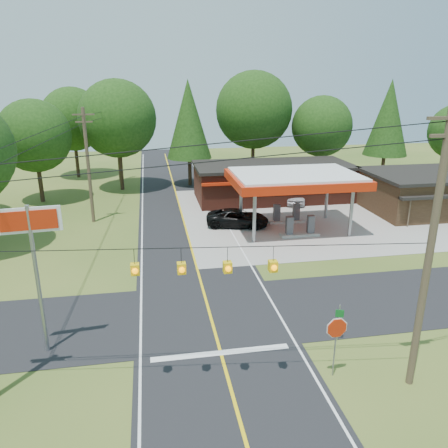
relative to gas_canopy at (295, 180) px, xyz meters
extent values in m
plane|color=#3E551E|center=(-9.00, -13.00, -4.27)|extent=(120.00, 120.00, 0.00)
cube|color=black|center=(-9.00, -13.00, -4.26)|extent=(8.00, 120.00, 0.02)
cube|color=black|center=(-9.00, -13.00, -4.25)|extent=(70.00, 7.00, 0.02)
cube|color=yellow|center=(-9.00, -13.00, -4.24)|extent=(0.15, 110.00, 0.00)
cylinder|color=gray|center=(-4.00, -2.50, -2.17)|extent=(0.28, 0.28, 4.20)
cylinder|color=gray|center=(-4.00, 2.50, -2.17)|extent=(0.28, 0.28, 4.20)
cylinder|color=gray|center=(4.00, -2.50, -2.17)|extent=(0.28, 0.28, 4.20)
cylinder|color=gray|center=(4.00, 2.50, -2.17)|extent=(0.28, 0.28, 4.20)
cube|color=red|center=(0.00, 0.00, 0.08)|extent=(10.60, 7.40, 0.70)
cube|color=white|center=(0.00, 0.00, 0.48)|extent=(10.00, 7.00, 0.25)
cube|color=#9E9B93|center=(0.00, -1.80, -4.14)|extent=(3.20, 0.90, 0.22)
cube|color=#3F3F44|center=(-0.90, -1.80, -3.32)|extent=(0.55, 0.45, 1.50)
cube|color=#3F3F44|center=(0.90, -1.80, -3.32)|extent=(0.55, 0.45, 1.50)
cube|color=#9E9B93|center=(0.00, 1.80, -4.14)|extent=(3.20, 0.90, 0.22)
cube|color=#3F3F44|center=(-0.90, 1.80, -3.32)|extent=(0.55, 0.45, 1.50)
cube|color=#3F3F44|center=(0.90, 1.80, -3.32)|extent=(0.55, 0.45, 1.50)
cube|color=#4F2016|center=(1.00, 10.00, -2.52)|extent=(16.00, 7.00, 3.50)
cube|color=black|center=(1.00, 10.00, -0.62)|extent=(16.40, 7.40, 0.30)
cube|color=red|center=(1.00, 6.40, -1.57)|extent=(16.00, 0.50, 0.25)
cylinder|color=#473828|center=(-1.50, -20.00, 1.48)|extent=(0.30, 0.30, 11.50)
cube|color=#473828|center=(-1.50, -20.00, 6.03)|extent=(1.40, 0.12, 0.12)
cylinder|color=#473828|center=(-17.00, 5.00, 0.73)|extent=(0.30, 0.30, 10.00)
cube|color=#473828|center=(-17.00, 5.00, 5.13)|extent=(1.80, 0.12, 0.12)
cube|color=#473828|center=(-17.00, 5.00, 4.53)|extent=(1.40, 0.12, 0.12)
cylinder|color=#473828|center=(-15.50, 22.00, 0.48)|extent=(0.30, 0.30, 9.50)
cube|color=#E4B50C|center=(-12.55, -18.70, 1.23)|extent=(0.32, 0.32, 0.42)
cube|color=#E4B50C|center=(-10.85, -18.90, 1.23)|extent=(0.32, 0.32, 0.42)
cube|color=#E4B50C|center=(-9.15, -19.10, 1.23)|extent=(0.32, 0.32, 0.42)
cube|color=#E4B50C|center=(-7.45, -19.30, 1.23)|extent=(0.32, 0.32, 0.42)
cylinder|color=#332316|center=(-23.00, 13.00, -2.29)|extent=(0.44, 0.44, 3.96)
sphere|color=#16330E|center=(-23.00, 13.00, 2.55)|extent=(7.26, 7.26, 7.26)
cylinder|color=#332316|center=(-15.00, 17.00, -1.93)|extent=(0.44, 0.44, 4.68)
sphere|color=#16330E|center=(-15.00, 17.00, 3.79)|extent=(8.58, 8.58, 8.58)
cylinder|color=#332316|center=(-7.00, 18.00, -2.11)|extent=(0.44, 0.44, 4.32)
cone|color=#16330E|center=(-7.00, 18.00, 3.53)|extent=(5.28, 5.28, 9.00)
cylinder|color=#332316|center=(1.00, 19.00, -1.75)|extent=(0.44, 0.44, 5.04)
sphere|color=#16330E|center=(1.00, 19.00, 4.41)|extent=(9.24, 9.24, 9.24)
cylinder|color=#332316|center=(9.00, 17.00, -2.29)|extent=(0.44, 0.44, 3.96)
sphere|color=#16330E|center=(9.00, 17.00, 2.55)|extent=(7.26, 7.26, 7.26)
cylinder|color=#332316|center=(17.00, 16.00, -2.11)|extent=(0.44, 0.44, 4.32)
cone|color=#16330E|center=(17.00, 16.00, 3.53)|extent=(5.28, 5.28, 9.00)
cylinder|color=#332316|center=(-21.00, 25.00, -2.11)|extent=(0.44, 0.44, 4.32)
sphere|color=#16330E|center=(-21.00, 25.00, 3.17)|extent=(7.92, 7.92, 7.92)
imported|color=black|center=(-4.50, 1.50, -3.52)|extent=(6.58, 6.58, 1.49)
imported|color=silver|center=(3.00, 8.00, -3.48)|extent=(5.88, 5.88, 1.57)
cylinder|color=gray|center=(-17.00, -15.00, -0.70)|extent=(0.18, 0.18, 7.14)
cube|color=white|center=(-17.00, -15.00, 2.21)|extent=(2.65, 0.35, 1.12)
cube|color=red|center=(-17.00, -15.05, 2.21)|extent=(2.33, 0.30, 0.86)
cylinder|color=gray|center=(-4.50, -19.00, -2.94)|extent=(0.07, 0.07, 2.64)
cylinder|color=gray|center=(-3.20, -16.50, -3.30)|extent=(0.06, 0.06, 1.94)
cube|color=#0C591E|center=(-3.20, -16.54, -2.77)|extent=(0.39, 0.15, 0.40)
cube|color=white|center=(-3.20, -16.54, -3.26)|extent=(0.39, 0.15, 0.26)
camera|label=1|loc=(-11.84, -33.81, 7.88)|focal=35.00mm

